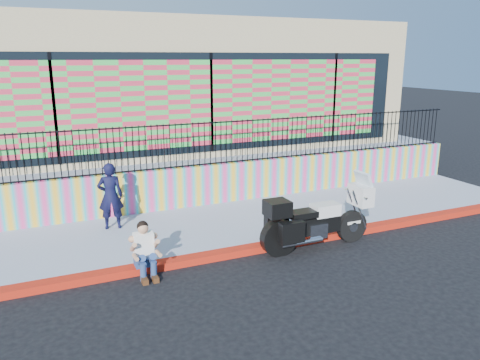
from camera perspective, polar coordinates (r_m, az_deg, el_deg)
ground at (r=10.58m, az=4.66°, el=-8.20°), size 90.00×90.00×0.00m
red_curb at (r=10.55m, az=4.66°, el=-7.83°), size 16.00×0.30×0.15m
sidewalk at (r=11.93m, az=0.88°, el=-5.07°), size 16.00×3.00×0.15m
mural_wall at (r=13.14m, az=-2.03°, el=-0.34°), size 16.00×0.20×1.10m
metal_fence at (r=12.89m, az=-2.07°, el=4.60°), size 15.80×0.04×1.20m
elevated_platform at (r=17.88m, az=-8.15°, el=3.31°), size 16.00×10.00×1.25m
storefront_building at (r=17.34m, az=-8.26°, el=11.71°), size 14.00×8.06×4.00m
police_motorcycle at (r=10.40m, az=9.16°, el=-4.71°), size 2.63×0.87×1.63m
police_officer at (r=11.43m, az=-15.51°, el=-1.89°), size 0.63×0.46×1.60m
seated_man at (r=9.25m, az=-11.44°, el=-8.92°), size 0.54×0.71×1.06m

